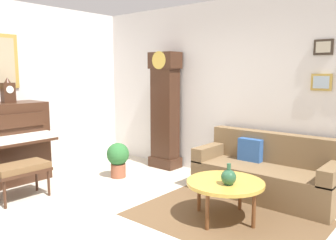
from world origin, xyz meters
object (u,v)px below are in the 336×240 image
Objects in this scene: grandfather_clock at (165,113)px; coffee_table at (225,184)px; mantel_clock at (8,91)px; green_jug at (229,177)px; potted_plant at (118,158)px; piano_bench at (21,169)px; couch at (267,173)px.

grandfather_clock reaches higher than coffee_table.
green_jug is at bearing 13.80° from mantel_clock.
coffee_table is 2.32× the size of mantel_clock.
potted_plant is at bearing 48.11° from mantel_clock.
green_jug is (2.06, -1.33, -0.42)m from grandfather_clock.
green_jug is (0.09, -0.09, 0.12)m from coffee_table.
grandfather_clock is at bearing 79.99° from piano_bench.
coffee_table is 3.67× the size of green_jug.
grandfather_clock is 2.52m from mantel_clock.
green_jug is (3.31, 0.81, -0.86)m from mantel_clock.
piano_bench is 2.53m from grandfather_clock.
piano_bench is 2.68m from coffee_table.
grandfather_clock is at bearing 79.38° from potted_plant.
piano_bench is 0.37× the size of couch.
grandfather_clock is 2.11m from couch.
green_jug is at bearing -43.72° from coffee_table.
couch is 1.05m from coffee_table.
mantel_clock is (-0.82, 0.28, 0.99)m from piano_bench.
grandfather_clock is at bearing 147.68° from coffee_table.
grandfather_clock reaches higher than green_jug.
grandfather_clock reaches higher than couch.
green_jug is at bearing 23.77° from piano_bench.
piano_bench reaches higher than coffee_table.
mantel_clock reaches higher than couch.
piano_bench is at bearing -156.23° from green_jug.
grandfather_clock is 3.62× the size of potted_plant.
grandfather_clock is 2.49m from green_jug.
piano_bench is 0.80× the size of coffee_table.
potted_plant is (-2.15, 0.30, -0.10)m from coffee_table.
piano_bench is 1.25× the size of potted_plant.
coffee_table is (2.40, 1.18, 0.02)m from piano_bench.
green_jug is (2.49, 1.10, 0.13)m from piano_bench.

